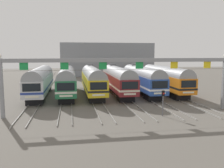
{
  "coord_description": "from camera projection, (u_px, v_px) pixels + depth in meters",
  "views": [
    {
      "loc": [
        -5.77,
        -40.93,
        6.97
      ],
      "look_at": [
        1.09,
        -0.65,
        1.87
      ],
      "focal_mm": 38.8,
      "sensor_mm": 36.0,
      "label": 1
    }
  ],
  "objects": [
    {
      "name": "commuter_train_maroon",
      "position": [
        117.0,
        79.0,
        41.89
      ],
      "size": [
        2.88,
        18.06,
        5.05
      ],
      "color": "maroon",
      "rests_on": "ground"
    },
    {
      "name": "ground_plane",
      "position": [
        105.0,
        94.0,
        41.87
      ],
      "size": [
        160.0,
        160.0,
        0.0
      ],
      "primitive_type": "plane",
      "color": "#5B564F"
    },
    {
      "name": "commuter_train_silver",
      "position": [
        40.0,
        80.0,
        39.73
      ],
      "size": [
        2.88,
        18.06,
        4.77
      ],
      "color": "silver",
      "rests_on": "ground"
    },
    {
      "name": "commuter_train_green",
      "position": [
        67.0,
        80.0,
        40.45
      ],
      "size": [
        2.88,
        18.06,
        5.05
      ],
      "color": "#236B42",
      "rests_on": "ground"
    },
    {
      "name": "commuter_train_blue",
      "position": [
        142.0,
        78.0,
        42.61
      ],
      "size": [
        2.88,
        18.06,
        5.05
      ],
      "color": "#284C9E",
      "rests_on": "ground"
    },
    {
      "name": "track_bed",
      "position": [
        95.0,
        83.0,
        58.49
      ],
      "size": [
        23.1,
        70.0,
        0.15
      ],
      "color": "gray",
      "rests_on": "ground"
    },
    {
      "name": "yard_signal_mast",
      "position": [
        163.0,
        98.0,
        26.98
      ],
      "size": [
        0.28,
        0.35,
        2.95
      ],
      "color": "#59595E",
      "rests_on": "ground"
    },
    {
      "name": "commuter_train_orange",
      "position": [
        165.0,
        78.0,
        43.33
      ],
      "size": [
        2.88,
        18.06,
        4.77
      ],
      "color": "orange",
      "rests_on": "ground"
    },
    {
      "name": "commuter_train_yellow",
      "position": [
        93.0,
        79.0,
        41.17
      ],
      "size": [
        2.88,
        18.06,
        5.05
      ],
      "color": "gold",
      "rests_on": "ground"
    },
    {
      "name": "catenary_gantry",
      "position": [
        121.0,
        68.0,
        27.99
      ],
      "size": [
        26.84,
        0.44,
        6.97
      ],
      "color": "gray",
      "rests_on": "ground"
    },
    {
      "name": "maintenance_building",
      "position": [
        106.0,
        59.0,
        79.55
      ],
      "size": [
        29.44,
        10.0,
        10.37
      ],
      "primitive_type": "cube",
      "color": "gray",
      "rests_on": "ground"
    }
  ]
}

